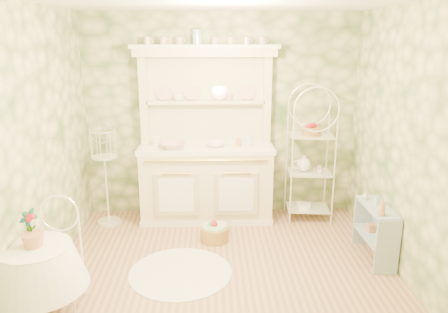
{
  "coord_description": "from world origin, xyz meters",
  "views": [
    {
      "loc": [
        -0.15,
        -3.98,
        2.39
      ],
      "look_at": [
        0.0,
        0.5,
        1.15
      ],
      "focal_mm": 35.0,
      "sensor_mm": 36.0,
      "label": 1
    }
  ],
  "objects_px": {
    "round_table": "(39,289)",
    "birdcage_stand": "(105,168)",
    "bakers_rack": "(310,152)",
    "side_shelf": "(375,234)",
    "floor_basket": "(214,231)",
    "cafe_chair": "(58,265)",
    "kitchen_dresser": "(206,136)"
  },
  "relations": [
    {
      "from": "round_table",
      "to": "birdcage_stand",
      "type": "height_order",
      "value": "birdcage_stand"
    },
    {
      "from": "bakers_rack",
      "to": "side_shelf",
      "type": "distance_m",
      "value": 1.38
    },
    {
      "from": "bakers_rack",
      "to": "floor_basket",
      "type": "height_order",
      "value": "bakers_rack"
    },
    {
      "from": "bakers_rack",
      "to": "round_table",
      "type": "bearing_deg",
      "value": -137.39
    },
    {
      "from": "side_shelf",
      "to": "cafe_chair",
      "type": "xyz_separation_m",
      "value": [
        -3.17,
        -0.82,
        0.13
      ]
    },
    {
      "from": "cafe_chair",
      "to": "floor_basket",
      "type": "distance_m",
      "value": 1.94
    },
    {
      "from": "kitchen_dresser",
      "to": "birdcage_stand",
      "type": "bearing_deg",
      "value": -174.72
    },
    {
      "from": "cafe_chair",
      "to": "floor_basket",
      "type": "relative_size",
      "value": 2.26
    },
    {
      "from": "bakers_rack",
      "to": "floor_basket",
      "type": "bearing_deg",
      "value": -148.1
    },
    {
      "from": "side_shelf",
      "to": "bakers_rack",
      "type": "bearing_deg",
      "value": 114.44
    },
    {
      "from": "bakers_rack",
      "to": "round_table",
      "type": "distance_m",
      "value": 3.56
    },
    {
      "from": "kitchen_dresser",
      "to": "cafe_chair",
      "type": "height_order",
      "value": "kitchen_dresser"
    },
    {
      "from": "kitchen_dresser",
      "to": "floor_basket",
      "type": "relative_size",
      "value": 6.11
    },
    {
      "from": "bakers_rack",
      "to": "floor_basket",
      "type": "xyz_separation_m",
      "value": [
        -1.27,
        -0.65,
        -0.81
      ]
    },
    {
      "from": "kitchen_dresser",
      "to": "round_table",
      "type": "xyz_separation_m",
      "value": [
        -1.41,
        -2.18,
        -0.83
      ]
    },
    {
      "from": "kitchen_dresser",
      "to": "birdcage_stand",
      "type": "distance_m",
      "value": 1.35
    },
    {
      "from": "kitchen_dresser",
      "to": "cafe_chair",
      "type": "relative_size",
      "value": 2.7
    },
    {
      "from": "side_shelf",
      "to": "kitchen_dresser",
      "type": "bearing_deg",
      "value": 148.69
    },
    {
      "from": "side_shelf",
      "to": "round_table",
      "type": "distance_m",
      "value": 3.42
    },
    {
      "from": "side_shelf",
      "to": "cafe_chair",
      "type": "relative_size",
      "value": 0.8
    },
    {
      "from": "birdcage_stand",
      "to": "round_table",
      "type": "bearing_deg",
      "value": -93.24
    },
    {
      "from": "round_table",
      "to": "cafe_chair",
      "type": "distance_m",
      "value": 0.25
    },
    {
      "from": "kitchen_dresser",
      "to": "round_table",
      "type": "height_order",
      "value": "kitchen_dresser"
    },
    {
      "from": "side_shelf",
      "to": "cafe_chair",
      "type": "bearing_deg",
      "value": -164.89
    },
    {
      "from": "birdcage_stand",
      "to": "bakers_rack",
      "type": "bearing_deg",
      "value": 1.81
    },
    {
      "from": "round_table",
      "to": "floor_basket",
      "type": "height_order",
      "value": "round_table"
    },
    {
      "from": "kitchen_dresser",
      "to": "side_shelf",
      "type": "bearing_deg",
      "value": -31.97
    },
    {
      "from": "floor_basket",
      "to": "kitchen_dresser",
      "type": "bearing_deg",
      "value": 98.05
    },
    {
      "from": "round_table",
      "to": "floor_basket",
      "type": "relative_size",
      "value": 1.67
    },
    {
      "from": "bakers_rack",
      "to": "side_shelf",
      "type": "bearing_deg",
      "value": -61.33
    },
    {
      "from": "kitchen_dresser",
      "to": "bakers_rack",
      "type": "distance_m",
      "value": 1.38
    },
    {
      "from": "cafe_chair",
      "to": "birdcage_stand",
      "type": "relative_size",
      "value": 0.55
    }
  ]
}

